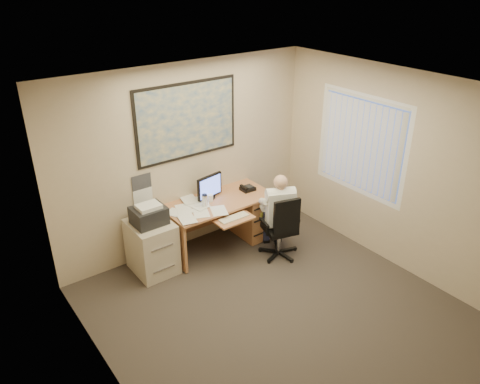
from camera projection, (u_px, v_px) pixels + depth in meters
room_shell at (294, 222)px, 4.98m from camera, size 4.00×4.50×2.70m
desk at (236, 212)px, 7.08m from camera, size 1.60×0.97×1.10m
world_map at (187, 121)px, 6.36m from camera, size 1.56×0.03×1.06m
wall_calendar at (142, 189)px, 6.33m from camera, size 0.28×0.01×0.42m
window_blinds at (361, 145)px, 6.52m from camera, size 0.06×1.40×1.30m
filing_cabinet at (152, 242)px, 6.31m from camera, size 0.53×0.64×1.02m
office_chair at (282, 238)px, 6.70m from camera, size 0.72×0.72×0.98m
person at (278, 216)px, 6.60m from camera, size 0.79×0.89×1.25m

